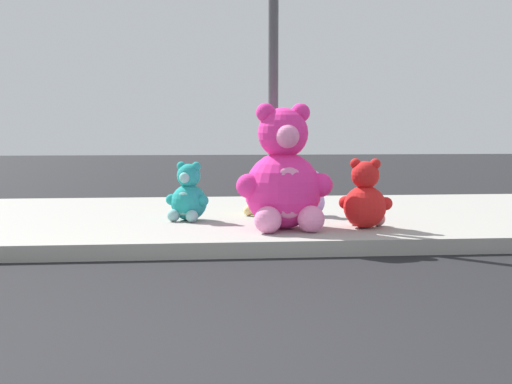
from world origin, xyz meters
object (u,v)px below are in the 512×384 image
plush_yellow (261,196)px  sign_pole (273,66)px  plush_red (365,200)px  plush_lavender (310,198)px  plush_pink_large (284,179)px  plush_teal (188,197)px

plush_yellow → sign_pole: bearing=-83.7°
plush_red → plush_lavender: size_ratio=1.38×
plush_yellow → plush_lavender: plush_yellow is taller
plush_pink_large → plush_teal: bearing=140.6°
plush_pink_large → plush_lavender: plush_pink_large is taller
plush_pink_large → plush_yellow: size_ratio=2.21×
plush_red → plush_teal: (-1.81, 0.78, -0.02)m
sign_pole → plush_pink_large: size_ratio=2.50×
plush_pink_large → plush_lavender: 1.22m
plush_pink_large → plush_red: plush_pink_large is taller
sign_pole → plush_yellow: 1.59m
plush_red → plush_pink_large: bearing=-179.3°
sign_pole → plush_yellow: bearing=96.3°
plush_lavender → plush_teal: 1.47m
plush_teal → sign_pole: bearing=-12.2°
plush_yellow → plush_teal: bearing=-154.2°
sign_pole → plush_lavender: sign_pole is taller
plush_pink_large → plush_yellow: plush_pink_large is taller
plush_lavender → plush_pink_large: bearing=-113.6°
sign_pole → plush_yellow: sign_pole is taller
plush_teal → plush_yellow: bearing=25.8°
plush_pink_large → plush_red: (0.85, 0.01, -0.22)m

